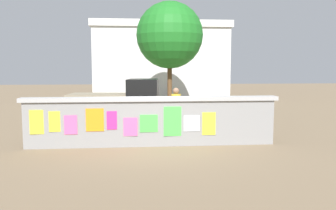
% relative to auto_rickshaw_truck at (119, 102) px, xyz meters
% --- Properties ---
extents(ground, '(60.00, 60.00, 0.00)m').
position_rel_auto_rickshaw_truck_xyz_m(ground, '(1.16, 3.97, -0.90)').
color(ground, '#7A664C').
extents(poster_wall, '(7.52, 0.42, 1.46)m').
position_rel_auto_rickshaw_truck_xyz_m(poster_wall, '(1.15, -4.03, -0.15)').
color(poster_wall, gray).
rests_on(poster_wall, ground).
extents(auto_rickshaw_truck, '(3.75, 1.90, 1.85)m').
position_rel_auto_rickshaw_truck_xyz_m(auto_rickshaw_truck, '(0.00, 0.00, 0.00)').
color(auto_rickshaw_truck, black).
rests_on(auto_rickshaw_truck, ground).
extents(motorcycle, '(1.88, 0.65, 0.87)m').
position_rel_auto_rickshaw_truck_xyz_m(motorcycle, '(4.05, -1.85, -0.44)').
color(motorcycle, black).
rests_on(motorcycle, ground).
extents(bicycle_near, '(1.71, 0.44, 0.95)m').
position_rel_auto_rickshaw_truck_xyz_m(bicycle_near, '(3.72, 0.10, -0.54)').
color(bicycle_near, black).
rests_on(bicycle_near, ground).
extents(bicycle_far, '(1.67, 0.56, 0.95)m').
position_rel_auto_rickshaw_truck_xyz_m(bicycle_far, '(-1.87, -2.74, -0.54)').
color(bicycle_far, black).
rests_on(bicycle_far, ground).
extents(person_walking, '(0.41, 0.41, 1.62)m').
position_rel_auto_rickshaw_truck_xyz_m(person_walking, '(2.08, -2.25, 0.09)').
color(person_walking, '#BF6626').
rests_on(person_walking, ground).
extents(tree_roadside, '(3.87, 3.87, 6.10)m').
position_rel_auto_rickshaw_truck_xyz_m(tree_roadside, '(2.68, 6.22, 3.26)').
color(tree_roadside, brown).
rests_on(tree_roadside, ground).
extents(building_background, '(10.46, 5.09, 5.75)m').
position_rel_auto_rickshaw_truck_xyz_m(building_background, '(2.65, 13.72, 2.00)').
color(building_background, silver).
rests_on(building_background, ground).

